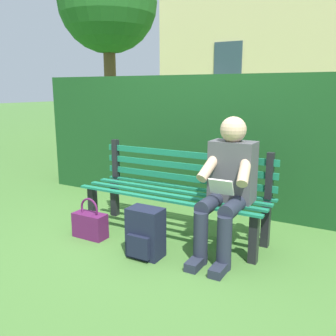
{
  "coord_description": "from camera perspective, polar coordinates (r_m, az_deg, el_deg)",
  "views": [
    {
      "loc": [
        -1.58,
        2.91,
        1.39
      ],
      "look_at": [
        0.0,
        0.1,
        0.68
      ],
      "focal_mm": 39.01,
      "sensor_mm": 36.0,
      "label": 1
    }
  ],
  "objects": [
    {
      "name": "tree_far",
      "position": [
        9.07,
        -9.66,
        23.62
      ],
      "size": [
        2.31,
        2.2,
        4.36
      ],
      "color": "brown",
      "rests_on": "ground"
    },
    {
      "name": "park_bench",
      "position": [
        3.52,
        1.45,
        -3.4
      ],
      "size": [
        1.84,
        0.52,
        0.85
      ],
      "color": "black",
      "rests_on": "ground"
    },
    {
      "name": "person_seated",
      "position": [
        3.09,
        9.25,
        -2.38
      ],
      "size": [
        0.44,
        0.73,
        1.16
      ],
      "color": "#4C4C51",
      "rests_on": "ground"
    },
    {
      "name": "building_facade",
      "position": [
        13.09,
        23.34,
        22.53
      ],
      "size": [
        9.85,
        3.25,
        7.85
      ],
      "color": "beige",
      "rests_on": "ground"
    },
    {
      "name": "handbag",
      "position": [
        3.57,
        -12.09,
        -8.59
      ],
      "size": [
        0.33,
        0.15,
        0.39
      ],
      "color": "#59194C",
      "rests_on": "ground"
    },
    {
      "name": "backpack",
      "position": [
        3.1,
        -3.56,
        -10.11
      ],
      "size": [
        0.29,
        0.26,
        0.42
      ],
      "color": "#191E33",
      "rests_on": "ground"
    },
    {
      "name": "hedge_backdrop",
      "position": [
        4.48,
        9.22,
        4.83
      ],
      "size": [
        4.86,
        0.87,
        1.66
      ],
      "color": "#19471E",
      "rests_on": "ground"
    },
    {
      "name": "ground",
      "position": [
        3.59,
        0.8,
        -10.42
      ],
      "size": [
        60.0,
        60.0,
        0.0
      ],
      "primitive_type": "plane",
      "color": "#477533"
    }
  ]
}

